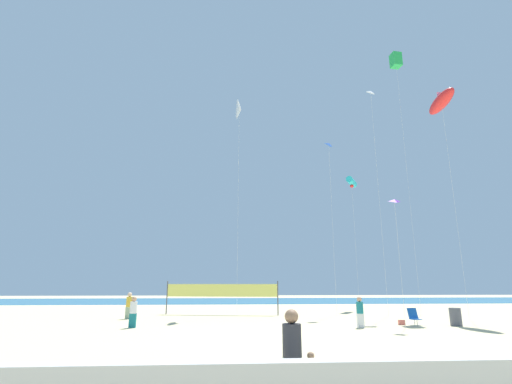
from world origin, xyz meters
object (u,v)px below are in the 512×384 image
volleyball_net (222,292)px  beach_handbag (402,322)px  folding_beach_chair (414,316)px  kite_red_inflatable (441,102)px  kite_white_delta (239,110)px  kite_white_diamond (371,95)px  toddler_figure (311,374)px  beachgoer_teal_shirt (360,311)px  kite_green_box (396,61)px  beachgoer_mustard_shirt (129,305)px  kite_cyan_tube (352,182)px  kite_blue_diamond (329,147)px  beachgoer_white_shirt (133,311)px  mother_figure (292,350)px  trash_barrel (456,317)px  kite_violet_diamond (395,202)px

volleyball_net → beach_handbag: (9.99, -7.77, -1.51)m
folding_beach_chair → kite_red_inflatable: kite_red_inflatable is taller
kite_white_delta → kite_white_diamond: 10.89m
toddler_figure → kite_white_delta: (-0.95, 21.17, 15.99)m
beachgoer_teal_shirt → kite_green_box: size_ratio=0.07×
beachgoer_mustard_shirt → kite_cyan_tube: size_ratio=0.14×
kite_blue_diamond → kite_white_diamond: kite_white_diamond is taller
beachgoer_white_shirt → volleyball_net: (4.40, 8.14, 0.81)m
kite_green_box → kite_cyan_tube: (-2.50, 6.28, -9.41)m
mother_figure → beachgoer_teal_shirt: 13.10m
folding_beach_chair → trash_barrel: trash_barrel is taller
kite_blue_diamond → mother_figure: bearing=-108.4°
kite_violet_diamond → kite_white_diamond: size_ratio=0.39×
beachgoer_mustard_shirt → kite_red_inflatable: (21.93, -1.45, 14.46)m
toddler_figure → kite_white_delta: size_ratio=0.05×
toddler_figure → kite_white_diamond: kite_white_diamond is taller
beachgoer_white_shirt → beachgoer_mustard_shirt: bearing=106.8°
kite_white_delta → kite_green_box: bearing=-3.1°
trash_barrel → kite_blue_diamond: kite_blue_diamond is taller
trash_barrel → kite_blue_diamond: (-4.38, 7.34, 12.36)m
trash_barrel → kite_violet_diamond: (-3.19, -0.82, 6.11)m
beachgoer_white_shirt → kite_blue_diamond: kite_blue_diamond is taller
beachgoer_teal_shirt → beachgoer_mustard_shirt: (-13.17, 6.01, 0.06)m
kite_cyan_tube → volleyball_net: bearing=-154.9°
beachgoer_teal_shirt → kite_cyan_tube: (5.07, 14.77, 11.02)m
beachgoer_white_shirt → beach_handbag: (14.39, 0.37, -0.70)m
toddler_figure → kite_blue_diamond: 24.20m
toddler_figure → beach_handbag: toddler_figure is taller
folding_beach_chair → beachgoer_teal_shirt: bearing=-162.9°
kite_white_diamond → kite_red_inflatable: bearing=-31.3°
beachgoer_white_shirt → kite_red_inflatable: 25.34m
kite_white_delta → kite_violet_diamond: kite_white_delta is taller
toddler_figure → beach_handbag: (7.89, 13.17, -0.33)m
toddler_figure → kite_green_box: kite_green_box is taller
kite_white_delta → kite_white_diamond: (10.66, -2.10, 0.66)m
kite_green_box → kite_white_delta: size_ratio=1.26×
kite_green_box → beachgoer_white_shirt: bearing=-158.4°
toddler_figure → beachgoer_teal_shirt: beachgoer_teal_shirt is taller
kite_red_inflatable → kite_cyan_tube: bearing=109.9°
kite_red_inflatable → kite_violet_diamond: size_ratio=2.37×
volleyball_net → beach_handbag: 12.75m
volleyball_net → kite_red_inflatable: (16.04, -4.44, 13.70)m
mother_figure → kite_cyan_tube: (10.60, 26.64, 10.95)m
beachgoer_teal_shirt → toddler_figure: bearing=35.2°
beach_handbag → kite_blue_diamond: size_ratio=0.03×
beachgoer_teal_shirt → trash_barrel: size_ratio=1.66×
kite_green_box → kite_cyan_tube: bearing=111.8°
beachgoer_mustard_shirt → folding_beach_chair: (16.56, -4.92, -0.42)m
kite_green_box → beachgoer_mustard_shirt: bearing=-173.2°
beach_handbag → kite_white_diamond: size_ratio=0.02×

